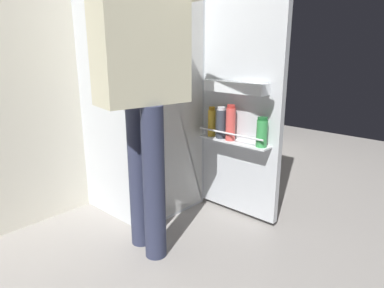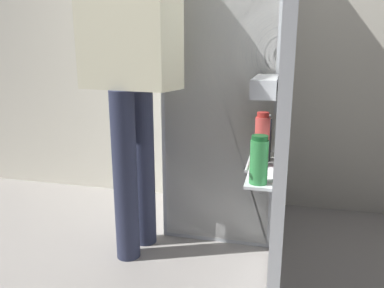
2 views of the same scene
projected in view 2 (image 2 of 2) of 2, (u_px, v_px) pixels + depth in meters
The scene contains 4 objects.
ground_plane at pixel (206, 266), 1.81m from camera, with size 6.25×6.25×0.00m, color gray.
kitchen_wall at pixel (237, 4), 2.35m from camera, with size 4.40×0.10×2.69m, color silver.
refrigerator at pixel (230, 78), 2.07m from camera, with size 0.66×1.22×1.79m.
person at pixel (131, 49), 1.71m from camera, with size 0.58×0.84×1.72m.
Camera 2 is at (0.32, -1.58, 1.02)m, focal length 33.89 mm.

